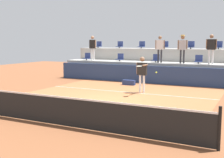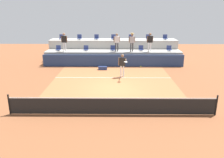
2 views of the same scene
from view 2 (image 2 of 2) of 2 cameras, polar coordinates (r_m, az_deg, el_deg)
The scene contains 26 objects.
ground_plane at distance 15.31m, azimuth 0.20°, elevation -2.31°, with size 40.00×40.00×0.00m, color brown.
court_inner_paint at distance 16.26m, azimuth 0.23°, elevation -1.11°, with size 9.00×10.00×0.01m, color #A36038.
court_service_line at distance 17.59m, azimuth 0.25°, elevation 0.34°, with size 9.00×0.06×0.00m, color silver.
tennis_net at distance 11.41m, azimuth 0.08°, elevation -6.70°, with size 10.48×0.08×1.07m.
sponsor_backboard at distance 20.93m, azimuth 0.31°, elevation 4.64°, with size 13.00×0.16×1.10m, color navy.
seating_tier_lower at distance 22.19m, azimuth 0.32°, elevation 5.57°, with size 13.00×1.80×1.25m, color #ADAAA3.
seating_tier_upper at distance 23.88m, azimuth 0.34°, elevation 7.45°, with size 13.00×1.80×2.10m, color #ADAAA3.
stadium_chair_lower_far_left at distance 22.62m, azimuth -13.40°, elevation 7.49°, with size 0.44×0.40×0.52m.
stadium_chair_lower_left at distance 22.13m, azimuth -6.58°, elevation 7.64°, with size 0.44×0.40×0.52m.
stadium_chair_lower_center at distance 21.97m, azimuth 0.20°, elevation 7.68°, with size 0.44×0.40×0.52m.
stadium_chair_lower_right at distance 22.12m, azimuth 7.32°, elevation 7.61°, with size 0.44×0.40×0.52m.
stadium_chair_lower_far_right at distance 22.59m, azimuth 14.20°, elevation 7.43°, with size 0.44×0.40×0.52m.
stadium_chair_upper_far_left at distance 24.24m, azimuth -12.61°, elevation 10.21°, with size 0.44×0.40×0.52m.
stadium_chair_upper_left at distance 23.90m, azimuth -8.23°, elevation 10.35°, with size 0.44×0.40×0.52m.
stadium_chair_upper_mid_left at distance 23.70m, azimuth -3.93°, elevation 10.43°, with size 0.44×0.40×0.52m.
stadium_chair_upper_center at distance 23.63m, azimuth 0.36°, elevation 10.44°, with size 0.44×0.40×0.52m.
stadium_chair_upper_mid_right at distance 23.69m, azimuth 4.81°, elevation 10.40°, with size 0.44×0.40×0.52m.
stadium_chair_upper_right at distance 23.88m, azimuth 9.14°, elevation 10.31°, with size 0.44×0.40×0.52m.
stadium_chair_upper_far_right at distance 24.20m, azimuth 13.26°, elevation 10.16°, with size 0.44×0.40×0.52m.
tennis_player at distance 17.56m, azimuth 2.64°, elevation 4.08°, with size 0.67×1.26×1.82m.
spectator_in_grey at distance 21.97m, azimuth -11.96°, elevation 9.54°, with size 0.61×0.27×1.74m.
spectator_in_white at distance 21.47m, azimuth 1.22°, elevation 9.64°, with size 0.60×0.27×1.70m.
spectator_with_hat at distance 21.52m, azimuth 5.06°, elevation 9.73°, with size 0.59×0.48×1.75m.
spectator_leaning_on_rail at distance 21.72m, azimuth 9.55°, elevation 9.60°, with size 0.61×0.27×1.75m.
tennis_ball at distance 16.14m, azimuth 7.28°, elevation 3.17°, with size 0.07×0.07×0.07m.
equipment_bag at distance 19.90m, azimuth -2.36°, elevation 2.77°, with size 0.76×0.28×0.30m, color navy.
Camera 2 is at (0.08, -14.42, 5.14)m, focal length 36.24 mm.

